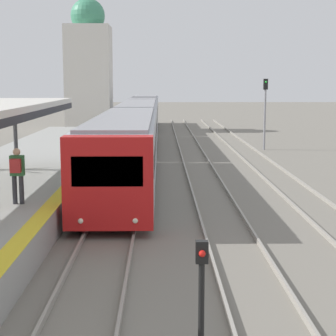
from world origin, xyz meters
The scene contains 5 objects.
person_on_platform centered at (-2.71, 11.06, 1.88)m, with size 0.40×0.40×1.66m.
train_near centered at (0.00, 33.46, 1.71)m, with size 2.61×46.28×3.08m.
signal_post_near centered at (2.14, 3.25, 1.24)m, with size 0.20×0.21×2.02m.
signal_mast_far centered at (8.43, 31.82, 2.96)m, with size 0.28×0.29×4.68m.
distant_domed_building centered at (-5.09, 47.61, 5.71)m, with size 4.08×4.08×12.02m.
Camera 1 is at (1.48, -5.25, 4.48)m, focal length 60.00 mm.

